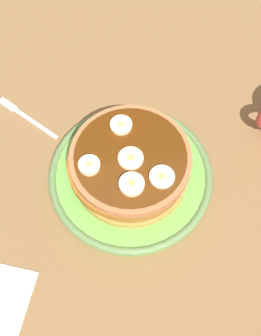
# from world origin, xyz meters

# --- Properties ---
(ground_plane) EXTENTS (1.40, 1.40, 0.03)m
(ground_plane) POSITION_xyz_m (0.00, 0.00, -0.01)
(ground_plane) COLOR olive
(plate) EXTENTS (0.25, 0.25, 0.02)m
(plate) POSITION_xyz_m (0.00, 0.00, 0.01)
(plate) COLOR #72B74C
(plate) RESTS_ON ground_plane
(pancake_stack) EXTENTS (0.18, 0.18, 0.06)m
(pancake_stack) POSITION_xyz_m (0.00, 0.00, 0.05)
(pancake_stack) COLOR gold
(pancake_stack) RESTS_ON plate
(banana_slice_0) EXTENTS (0.04, 0.04, 0.01)m
(banana_slice_0) POSITION_xyz_m (0.00, 0.01, 0.08)
(banana_slice_0) COLOR #FEE7B2
(banana_slice_0) RESTS_ON pancake_stack
(banana_slice_1) EXTENTS (0.03, 0.03, 0.01)m
(banana_slice_1) POSITION_xyz_m (0.06, 0.02, 0.08)
(banana_slice_1) COLOR #F2EEBB
(banana_slice_1) RESTS_ON pancake_stack
(banana_slice_2) EXTENTS (0.03, 0.03, 0.01)m
(banana_slice_2) POSITION_xyz_m (-0.00, 0.05, 0.08)
(banana_slice_2) COLOR #FCE6B8
(banana_slice_2) RESTS_ON pancake_stack
(banana_slice_3) EXTENTS (0.03, 0.03, 0.01)m
(banana_slice_3) POSITION_xyz_m (0.01, -0.05, 0.08)
(banana_slice_3) COLOR #FCF4BA
(banana_slice_3) RESTS_ON pancake_stack
(banana_slice_4) EXTENTS (0.04, 0.04, 0.01)m
(banana_slice_4) POSITION_xyz_m (-0.04, 0.04, 0.08)
(banana_slice_4) COLOR #F1E5C0
(banana_slice_4) RESTS_ON pancake_stack
(fork) EXTENTS (0.11, 0.09, 0.01)m
(fork) POSITION_xyz_m (0.18, -0.12, 0.00)
(fork) COLOR silver
(fork) RESTS_ON ground_plane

